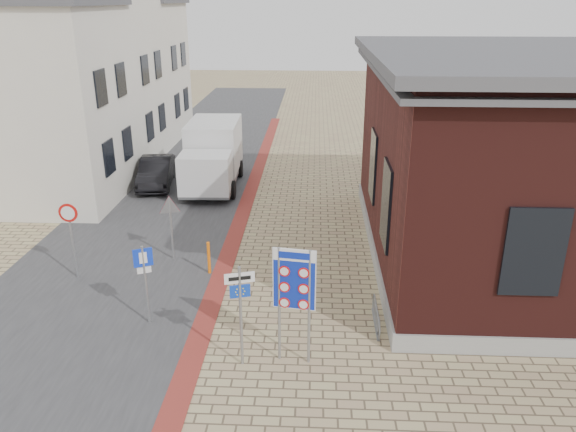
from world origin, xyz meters
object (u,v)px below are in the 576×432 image
(sedan, at_px, (156,172))
(bollard, at_px, (209,258))
(parking_sign, at_px, (144,272))
(box_truck, at_px, (212,155))
(border_sign, at_px, (294,282))
(essen_sign, at_px, (240,300))

(sedan, distance_m, bollard, 9.84)
(parking_sign, relative_size, bollard, 2.08)
(box_truck, xyz_separation_m, border_sign, (4.31, -13.49, 0.63))
(border_sign, height_order, parking_sign, border_sign)
(sedan, relative_size, bollard, 3.69)
(border_sign, xyz_separation_m, essen_sign, (-1.24, -0.20, -0.41))
(sedan, xyz_separation_m, parking_sign, (3.00, -11.94, 0.87))
(essen_sign, bearing_deg, parking_sign, 132.35)
(border_sign, distance_m, bollard, 5.58)
(border_sign, bearing_deg, box_truck, 116.68)
(border_sign, bearing_deg, sedan, 126.49)
(essen_sign, bearing_deg, bollard, 93.32)
(box_truck, bearing_deg, essen_sign, -79.10)
(sedan, bearing_deg, border_sign, -70.42)
(sedan, xyz_separation_m, essen_sign, (5.76, -13.64, 1.07))
(box_truck, relative_size, parking_sign, 2.49)
(sedan, relative_size, parking_sign, 1.77)
(box_truck, xyz_separation_m, parking_sign, (0.31, -11.99, 0.02))
(box_truck, distance_m, essen_sign, 14.04)
(essen_sign, distance_m, bollard, 5.12)
(sedan, height_order, bollard, sedan)
(box_truck, distance_m, parking_sign, 12.00)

